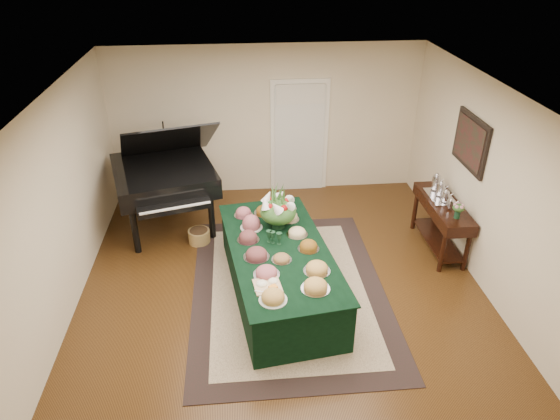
{
  "coord_description": "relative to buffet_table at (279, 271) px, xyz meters",
  "views": [
    {
      "loc": [
        -0.54,
        -5.51,
        4.36
      ],
      "look_at": [
        0.0,
        0.3,
        1.05
      ],
      "focal_mm": 32.0,
      "sensor_mm": 36.0,
      "label": 1
    }
  ],
  "objects": [
    {
      "name": "food_platters",
      "position": [
        -0.02,
        0.05,
        0.41
      ],
      "size": [
        1.15,
        2.35,
        0.15
      ],
      "color": "#B0BAB0",
      "rests_on": "buffet_table"
    },
    {
      "name": "cutting_board",
      "position": [
        -0.21,
        -0.76,
        0.4
      ],
      "size": [
        0.35,
        0.35,
        0.1
      ],
      "color": "tan",
      "rests_on": "buffet_table"
    },
    {
      "name": "mahogany_sideboard",
      "position": [
        2.55,
        0.88,
        0.26
      ],
      "size": [
        0.45,
        1.42,
        0.8
      ],
      "color": "black",
      "rests_on": "ground"
    },
    {
      "name": "tea_service",
      "position": [
        2.55,
        1.02,
        0.55
      ],
      "size": [
        0.34,
        0.74,
        0.3
      ],
      "color": "silver",
      "rests_on": "mahogany_sideboard"
    },
    {
      "name": "buffet_table",
      "position": [
        0.0,
        0.0,
        0.0
      ],
      "size": [
        1.6,
        2.8,
        0.73
      ],
      "color": "black",
      "rests_on": "ground"
    },
    {
      "name": "ground",
      "position": [
        0.05,
        0.14,
        -0.37
      ],
      "size": [
        6.0,
        6.0,
        0.0
      ],
      "primitive_type": "plane",
      "color": "black",
      "rests_on": "ground"
    },
    {
      "name": "green_goblets",
      "position": [
        -0.06,
        0.13,
        0.45
      ],
      "size": [
        0.2,
        0.14,
        0.18
      ],
      "color": "#15341F",
      "rests_on": "buffet_table"
    },
    {
      "name": "floral_centerpiece",
      "position": [
        0.04,
        0.54,
        0.67
      ],
      "size": [
        0.52,
        0.52,
        0.52
      ],
      "color": "#15341F",
      "rests_on": "buffet_table"
    },
    {
      "name": "area_rug",
      "position": [
        0.13,
        0.06,
        -0.36
      ],
      "size": [
        2.62,
        3.67,
        0.01
      ],
      "color": "black",
      "rests_on": "ground"
    },
    {
      "name": "pink_bouquet",
      "position": [
        2.55,
        0.42,
        0.59
      ],
      "size": [
        0.18,
        0.18,
        0.23
      ],
      "color": "#15341F",
      "rests_on": "mahogany_sideboard"
    },
    {
      "name": "kitchen_doorway",
      "position": [
        0.65,
        3.11,
        0.66
      ],
      "size": [
        1.05,
        0.07,
        2.1
      ],
      "color": "white",
      "rests_on": "ground"
    },
    {
      "name": "grand_piano",
      "position": [
        -1.66,
        1.95,
        0.57
      ],
      "size": [
        1.9,
        2.11,
        1.84
      ],
      "color": "black",
      "rests_on": "ground"
    },
    {
      "name": "wall_painting",
      "position": [
        2.77,
        0.88,
        1.38
      ],
      "size": [
        0.05,
        0.95,
        0.75
      ],
      "color": "black",
      "rests_on": "ground"
    },
    {
      "name": "wicker_basket",
      "position": [
        -1.15,
        1.38,
        -0.26
      ],
      "size": [
        0.34,
        0.34,
        0.21
      ],
      "primitive_type": "cylinder",
      "color": "olive",
      "rests_on": "ground"
    }
  ]
}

